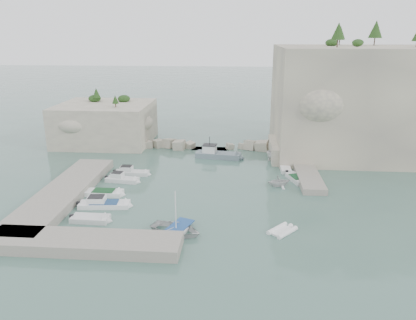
# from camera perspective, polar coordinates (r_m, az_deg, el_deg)

# --- Properties ---
(ground) EXTENTS (400.00, 400.00, 0.00)m
(ground) POSITION_cam_1_polar(r_m,az_deg,el_deg) (48.86, -0.56, -5.47)
(ground) COLOR #496D62
(ground) RESTS_ON ground
(cliff_east) EXTENTS (26.00, 22.00, 17.00)m
(cliff_east) POSITION_cam_1_polar(r_m,az_deg,el_deg) (71.19, 20.14, 7.90)
(cliff_east) COLOR beige
(cliff_east) RESTS_ON ground
(cliff_terrace) EXTENTS (8.00, 10.00, 2.50)m
(cliff_terrace) POSITION_cam_1_polar(r_m,az_deg,el_deg) (65.89, 12.19, 1.40)
(cliff_terrace) COLOR beige
(cliff_terrace) RESTS_ON ground
(outcrop_west) EXTENTS (16.00, 14.00, 7.00)m
(outcrop_west) POSITION_cam_1_polar(r_m,az_deg,el_deg) (75.45, -14.19, 5.05)
(outcrop_west) COLOR beige
(outcrop_west) RESTS_ON ground
(quay_west) EXTENTS (5.00, 24.00, 1.10)m
(quay_west) POSITION_cam_1_polar(r_m,az_deg,el_deg) (52.01, -19.73, -4.44)
(quay_west) COLOR #9E9689
(quay_west) RESTS_ON ground
(quay_south) EXTENTS (18.00, 4.00, 1.10)m
(quay_south) POSITION_cam_1_polar(r_m,az_deg,el_deg) (39.79, -17.03, -11.07)
(quay_south) COLOR #9E9689
(quay_south) RESTS_ON ground
(ledge_east) EXTENTS (3.00, 16.00, 0.80)m
(ledge_east) POSITION_cam_1_polar(r_m,az_deg,el_deg) (58.66, 13.59, -1.57)
(ledge_east) COLOR #9E9689
(ledge_east) RESTS_ON ground
(breakwater) EXTENTS (28.00, 3.00, 1.40)m
(breakwater) POSITION_cam_1_polar(r_m,az_deg,el_deg) (69.47, 0.23, 2.16)
(breakwater) COLOR beige
(breakwater) RESTS_ON ground
(motorboat_a) EXTENTS (5.23, 1.60, 1.40)m
(motorboat_a) POSITION_cam_1_polar(r_m,az_deg,el_deg) (57.89, -10.66, -2.05)
(motorboat_a) COLOR silver
(motorboat_a) RESTS_ON ground
(motorboat_b) EXTENTS (4.93, 2.15, 1.40)m
(motorboat_b) POSITION_cam_1_polar(r_m,az_deg,el_deg) (55.48, -11.95, -3.00)
(motorboat_b) COLOR silver
(motorboat_b) RESTS_ON ground
(motorboat_c) EXTENTS (5.14, 1.95, 0.70)m
(motorboat_c) POSITION_cam_1_polar(r_m,az_deg,el_deg) (51.60, -14.44, -4.77)
(motorboat_c) COLOR white
(motorboat_c) RESTS_ON ground
(motorboat_d) EXTENTS (6.40, 2.42, 1.40)m
(motorboat_d) POSITION_cam_1_polar(r_m,az_deg,el_deg) (48.18, -14.34, -6.40)
(motorboat_d) COLOR white
(motorboat_d) RESTS_ON ground
(motorboat_e) EXTENTS (4.38, 1.87, 0.70)m
(motorboat_e) POSITION_cam_1_polar(r_m,az_deg,el_deg) (45.11, -16.19, -8.25)
(motorboat_e) COLOR silver
(motorboat_e) RESTS_ON ground
(rowboat) EXTENTS (6.27, 5.40, 1.09)m
(rowboat) POSITION_cam_1_polar(r_m,az_deg,el_deg) (41.09, -4.50, -10.20)
(rowboat) COLOR silver
(rowboat) RESTS_ON ground
(inflatable_dinghy) EXTENTS (3.32, 3.49, 0.44)m
(inflatable_dinghy) POSITION_cam_1_polar(r_m,az_deg,el_deg) (41.79, 10.38, -9.95)
(inflatable_dinghy) COLOR white
(inflatable_dinghy) RESTS_ON ground
(tender_east_a) EXTENTS (3.70, 3.44, 1.60)m
(tender_east_a) POSITION_cam_1_polar(r_m,az_deg,el_deg) (53.57, 9.91, -3.63)
(tender_east_a) COLOR silver
(tender_east_a) RESTS_ON ground
(tender_east_b) EXTENTS (2.85, 4.77, 0.70)m
(tender_east_b) POSITION_cam_1_polar(r_m,az_deg,el_deg) (55.93, 12.30, -2.85)
(tender_east_b) COLOR silver
(tender_east_b) RESTS_ON ground
(tender_east_c) EXTENTS (1.45, 4.41, 0.70)m
(tender_east_c) POSITION_cam_1_polar(r_m,az_deg,el_deg) (59.92, 10.79, -1.38)
(tender_east_c) COLOR white
(tender_east_c) RESTS_ON ground
(tender_east_d) EXTENTS (5.37, 2.76, 1.98)m
(tender_east_d) POSITION_cam_1_polar(r_m,az_deg,el_deg) (63.59, 10.47, -0.25)
(tender_east_d) COLOR white
(tender_east_d) RESTS_ON ground
(work_boat) EXTENTS (8.04, 3.38, 2.20)m
(work_boat) POSITION_cam_1_polar(r_m,az_deg,el_deg) (64.61, 1.46, 0.33)
(work_boat) COLOR slate
(work_boat) RESTS_ON ground
(rowboat_mast) EXTENTS (0.10, 0.10, 4.20)m
(rowboat_mast) POSITION_cam_1_polar(r_m,az_deg,el_deg) (39.93, -4.59, -6.84)
(rowboat_mast) COLOR white
(rowboat_mast) RESTS_ON rowboat
(vegetation) EXTENTS (53.48, 13.88, 13.40)m
(vegetation) POSITION_cam_1_polar(r_m,az_deg,el_deg) (70.58, 16.46, 15.89)
(vegetation) COLOR #1E4219
(vegetation) RESTS_ON ground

